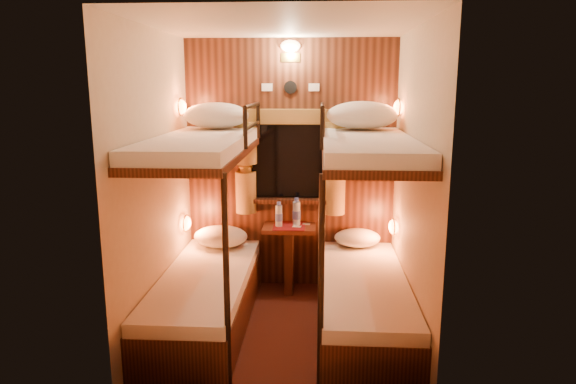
# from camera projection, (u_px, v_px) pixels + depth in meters

# --- Properties ---
(floor) EXTENTS (2.10, 2.10, 0.00)m
(floor) POSITION_uv_depth(u_px,v_px,m) (283.00, 330.00, 4.20)
(floor) COLOR black
(floor) RESTS_ON ground
(ceiling) EXTENTS (2.10, 2.10, 0.00)m
(ceiling) POSITION_uv_depth(u_px,v_px,m) (282.00, 25.00, 3.71)
(ceiling) COLOR silver
(ceiling) RESTS_ON wall_back
(wall_back) EXTENTS (2.40, 0.00, 2.40)m
(wall_back) POSITION_uv_depth(u_px,v_px,m) (291.00, 166.00, 4.98)
(wall_back) COLOR #C6B293
(wall_back) RESTS_ON floor
(wall_front) EXTENTS (2.40, 0.00, 2.40)m
(wall_front) POSITION_uv_depth(u_px,v_px,m) (270.00, 223.00, 2.93)
(wall_front) COLOR #C6B293
(wall_front) RESTS_ON floor
(wall_left) EXTENTS (0.00, 2.40, 2.40)m
(wall_left) POSITION_uv_depth(u_px,v_px,m) (156.00, 185.00, 4.02)
(wall_left) COLOR #C6B293
(wall_left) RESTS_ON floor
(wall_right) EXTENTS (0.00, 2.40, 2.40)m
(wall_right) POSITION_uv_depth(u_px,v_px,m) (414.00, 189.00, 3.90)
(wall_right) COLOR #C6B293
(wall_right) RESTS_ON floor
(back_panel) EXTENTS (2.00, 0.03, 2.40)m
(back_panel) POSITION_uv_depth(u_px,v_px,m) (290.00, 166.00, 4.97)
(back_panel) COLOR black
(back_panel) RESTS_ON floor
(bunk_left) EXTENTS (0.72, 1.90, 1.82)m
(bunk_left) POSITION_uv_depth(u_px,v_px,m) (205.00, 261.00, 4.20)
(bunk_left) COLOR black
(bunk_left) RESTS_ON floor
(bunk_right) EXTENTS (0.72, 1.90, 1.82)m
(bunk_right) POSITION_uv_depth(u_px,v_px,m) (364.00, 265.00, 4.12)
(bunk_right) COLOR black
(bunk_right) RESTS_ON floor
(window) EXTENTS (1.00, 0.12, 0.79)m
(window) POSITION_uv_depth(u_px,v_px,m) (290.00, 169.00, 4.94)
(window) COLOR black
(window) RESTS_ON back_panel
(curtains) EXTENTS (1.10, 0.22, 1.00)m
(curtains) POSITION_uv_depth(u_px,v_px,m) (290.00, 161.00, 4.89)
(curtains) COLOR olive
(curtains) RESTS_ON back_panel
(back_fixtures) EXTENTS (0.54, 0.09, 0.48)m
(back_fixtures) POSITION_uv_depth(u_px,v_px,m) (290.00, 55.00, 4.72)
(back_fixtures) COLOR black
(back_fixtures) RESTS_ON back_panel
(reading_lamps) EXTENTS (2.00, 0.20, 1.25)m
(reading_lamps) POSITION_uv_depth(u_px,v_px,m) (288.00, 168.00, 4.63)
(reading_lamps) COLOR orange
(reading_lamps) RESTS_ON wall_left
(table) EXTENTS (0.50, 0.34, 0.66)m
(table) POSITION_uv_depth(u_px,v_px,m) (289.00, 249.00, 4.95)
(table) COLOR #4E2112
(table) RESTS_ON floor
(bottle_left) EXTENTS (0.07, 0.07, 0.24)m
(bottle_left) POSITION_uv_depth(u_px,v_px,m) (279.00, 216.00, 4.86)
(bottle_left) COLOR #99BFE5
(bottle_left) RESTS_ON table
(bottle_right) EXTENTS (0.08, 0.08, 0.27)m
(bottle_right) POSITION_uv_depth(u_px,v_px,m) (296.00, 213.00, 4.91)
(bottle_right) COLOR #99BFE5
(bottle_right) RESTS_ON table
(sachet_a) EXTENTS (0.09, 0.07, 0.01)m
(sachet_a) POSITION_uv_depth(u_px,v_px,m) (297.00, 227.00, 4.86)
(sachet_a) COLOR silver
(sachet_a) RESTS_ON table
(sachet_b) EXTENTS (0.07, 0.06, 0.01)m
(sachet_b) POSITION_uv_depth(u_px,v_px,m) (306.00, 224.00, 4.97)
(sachet_b) COLOR silver
(sachet_b) RESTS_ON table
(pillow_lower_left) EXTENTS (0.51, 0.37, 0.20)m
(pillow_lower_left) POSITION_uv_depth(u_px,v_px,m) (221.00, 236.00, 4.88)
(pillow_lower_left) COLOR silver
(pillow_lower_left) RESTS_ON bunk_left
(pillow_lower_right) EXTENTS (0.44, 0.31, 0.17)m
(pillow_lower_right) POSITION_uv_depth(u_px,v_px,m) (357.00, 238.00, 4.89)
(pillow_lower_right) COLOR silver
(pillow_lower_right) RESTS_ON bunk_right
(pillow_upper_left) EXTENTS (0.59, 0.42, 0.23)m
(pillow_upper_left) POSITION_uv_depth(u_px,v_px,m) (216.00, 115.00, 4.60)
(pillow_upper_left) COLOR silver
(pillow_upper_left) RESTS_ON bunk_left
(pillow_upper_right) EXTENTS (0.63, 0.45, 0.25)m
(pillow_upper_right) POSITION_uv_depth(u_px,v_px,m) (362.00, 115.00, 4.50)
(pillow_upper_right) COLOR silver
(pillow_upper_right) RESTS_ON bunk_right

